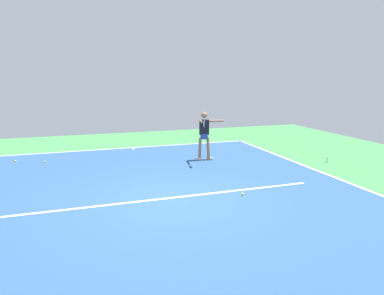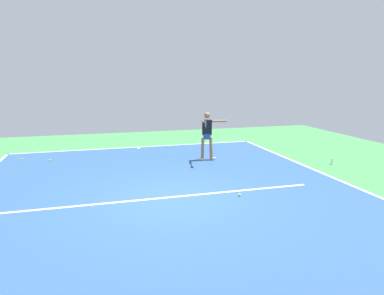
{
  "view_description": "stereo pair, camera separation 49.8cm",
  "coord_description": "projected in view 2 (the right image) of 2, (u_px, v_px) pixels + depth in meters",
  "views": [
    {
      "loc": [
        2.17,
        7.94,
        3.03
      ],
      "look_at": [
        -1.09,
        -1.88,
        0.9
      ],
      "focal_mm": 32.11,
      "sensor_mm": 36.0,
      "label": 1
    },
    {
      "loc": [
        1.7,
        8.08,
        3.03
      ],
      "look_at": [
        -1.09,
        -1.88,
        0.9
      ],
      "focal_mm": 32.11,
      "sensor_mm": 36.0,
      "label": 2
    }
  ],
  "objects": [
    {
      "name": "court_line_baseline_near",
      "position": [
        138.0,
        147.0,
        15.11
      ],
      "size": [
        10.51,
        0.1,
        0.01
      ],
      "primitive_type": "cube",
      "color": "white",
      "rests_on": "ground_plane"
    },
    {
      "name": "tennis_ball_by_sideline",
      "position": [
        239.0,
        195.0,
        8.89
      ],
      "size": [
        0.07,
        0.07,
        0.07
      ],
      "primitive_type": "sphere",
      "color": "yellow",
      "rests_on": "ground_plane"
    },
    {
      "name": "ground_plane",
      "position": [
        170.0,
        199.0,
        8.68
      ],
      "size": [
        22.12,
        22.12,
        0.0
      ],
      "primitive_type": "plane",
      "color": "#428E4C"
    },
    {
      "name": "court_line_centre_mark",
      "position": [
        138.0,
        148.0,
        14.92
      ],
      "size": [
        0.1,
        0.3,
        0.01
      ],
      "primitive_type": "cube",
      "color": "white",
      "rests_on": "ground_plane"
    },
    {
      "name": "court_line_sideline_left",
      "position": [
        344.0,
        182.0,
        10.06
      ],
      "size": [
        0.1,
        13.72,
        0.01
      ],
      "primitive_type": "cube",
      "color": "white",
      "rests_on": "ground_plane"
    },
    {
      "name": "tennis_player",
      "position": [
        207.0,
        132.0,
        12.56
      ],
      "size": [
        1.08,
        1.17,
        1.79
      ],
      "rotation": [
        0.0,
        0.0,
        -0.17
      ],
      "color": "#9E7051",
      "rests_on": "ground_plane"
    },
    {
      "name": "tennis_ball_near_service_line",
      "position": [
        22.0,
        159.0,
        12.76
      ],
      "size": [
        0.07,
        0.07,
        0.07
      ],
      "primitive_type": "sphere",
      "color": "yellow",
      "rests_on": "ground_plane"
    },
    {
      "name": "court_surface",
      "position": [
        170.0,
        199.0,
        8.68
      ],
      "size": [
        10.51,
        13.72,
        0.0
      ],
      "primitive_type": "cube",
      "color": "#2D5484",
      "rests_on": "ground_plane"
    },
    {
      "name": "water_bottle",
      "position": [
        332.0,
        161.0,
        12.11
      ],
      "size": [
        0.07,
        0.07,
        0.22
      ],
      "primitive_type": "cylinder",
      "color": "white",
      "rests_on": "ground_plane"
    },
    {
      "name": "court_line_service",
      "position": [
        169.0,
        197.0,
        8.8
      ],
      "size": [
        7.88,
        0.1,
        0.01
      ],
      "primitive_type": "cube",
      "color": "white",
      "rests_on": "ground_plane"
    },
    {
      "name": "tennis_ball_by_baseline",
      "position": [
        50.0,
        160.0,
        12.59
      ],
      "size": [
        0.07,
        0.07,
        0.07
      ],
      "primitive_type": "sphere",
      "color": "yellow",
      "rests_on": "ground_plane"
    }
  ]
}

